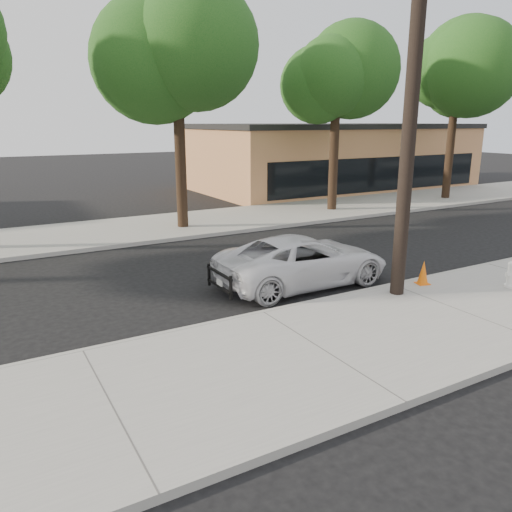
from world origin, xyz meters
The scene contains 12 objects.
ground centered at (0.00, 0.00, 0.00)m, with size 120.00×120.00×0.00m, color black.
near_sidewalk centered at (0.00, -4.30, 0.07)m, with size 90.00×4.40×0.15m, color gray.
far_sidewalk centered at (0.00, 8.50, 0.07)m, with size 90.00×5.00×0.15m, color gray.
curb_near centered at (0.00, -2.10, 0.07)m, with size 90.00×0.12×0.16m, color #9E9B93.
building_main centered at (16.00, 16.00, 2.00)m, with size 18.00×10.00×4.00m, color tan.
utility_pole centered at (3.60, -2.70, 4.70)m, with size 1.40×0.34×9.00m.
tree_c centered at (2.22, 7.64, 6.91)m, with size 4.96×4.80×9.55m.
tree_d centered at (10.20, 7.95, 6.37)m, with size 4.50×4.35×8.75m.
tree_e centered at (18.21, 7.74, 6.70)m, with size 4.80×4.65×9.25m.
police_cruiser centered at (2.21, -0.55, 0.68)m, with size 2.26×4.89×1.36m, color white.
fire_hydrant centered at (6.55, -3.85, 0.49)m, with size 0.38×0.34×0.71m.
traffic_cone centered at (4.74, -2.50, 0.46)m, with size 0.40×0.40×0.64m.
Camera 1 is at (-5.45, -11.32, 4.37)m, focal length 35.00 mm.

